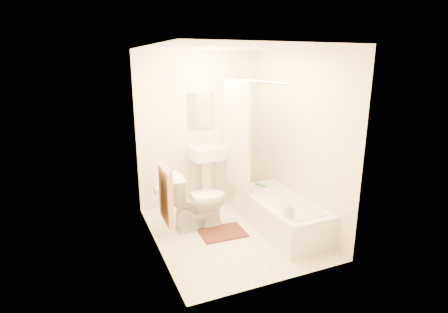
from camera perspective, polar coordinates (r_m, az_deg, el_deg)
name	(u,v)px	position (r m, az deg, el deg)	size (l,w,h in m)	color
floor	(231,232)	(4.84, 1.19, -12.23)	(2.40, 2.40, 0.00)	beige
ceiling	(232,47)	(4.30, 1.37, 17.47)	(2.40, 2.40, 0.00)	white
wall_back	(200,130)	(5.51, -3.89, 4.40)	(2.00, 0.02, 2.40)	beige
wall_left	(153,154)	(4.12, -11.51, 0.41)	(0.02, 2.40, 2.40)	beige
wall_right	(298,139)	(4.90, 11.99, 2.75)	(0.02, 2.40, 2.40)	beige
mirror	(200,111)	(5.44, -3.87, 7.47)	(0.40, 0.03, 0.55)	white
curtain_rod	(250,81)	(4.52, 4.35, 12.25)	(0.03, 0.03, 1.70)	silver
shower_curtain	(236,135)	(4.98, 2.05, 3.50)	(0.04, 0.80, 1.55)	silver
towel_bar	(162,168)	(3.92, -10.11, -1.80)	(0.02, 0.02, 0.60)	silver
towel	(166,194)	(4.03, -9.48, -6.11)	(0.06, 0.45, 0.66)	#CC7266
toilet_paper	(159,190)	(4.39, -10.60, -5.44)	(0.12, 0.12, 0.11)	white
toilet	(198,200)	(4.84, -4.24, -7.14)	(0.45, 0.80, 0.78)	silver
sink	(208,173)	(5.53, -2.70, -2.75)	(0.54, 0.43, 1.05)	white
bathtub	(280,214)	(4.91, 9.20, -9.25)	(0.67, 1.52, 0.43)	white
bath_mat	(222,233)	(4.81, -0.25, -12.31)	(0.59, 0.45, 0.02)	#48291F
soap_bottle	(289,209)	(4.28, 10.61, -8.44)	(0.09, 0.09, 0.20)	white
scrub_brush	(261,185)	(5.27, 6.01, -4.64)	(0.06, 0.18, 0.04)	#44BA67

